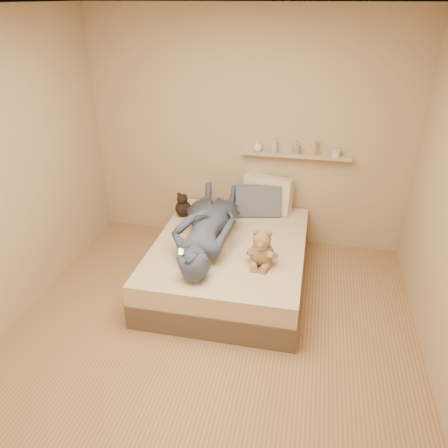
% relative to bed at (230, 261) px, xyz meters
% --- Properties ---
extents(room, '(3.80, 3.80, 3.80)m').
position_rel_bed_xyz_m(room, '(0.00, -0.93, 1.08)').
color(room, '#A17E53').
rests_on(room, ground).
extents(bed, '(1.50, 1.90, 0.45)m').
position_rel_bed_xyz_m(bed, '(0.00, 0.00, 0.00)').
color(bed, brown).
rests_on(bed, floor).
extents(game_console, '(0.19, 0.11, 0.06)m').
position_rel_bed_xyz_m(game_console, '(-0.28, -0.51, 0.39)').
color(game_console, silver).
rests_on(game_console, bed).
extents(teddy_bear, '(0.30, 0.29, 0.37)m').
position_rel_bed_xyz_m(teddy_bear, '(0.36, -0.34, 0.38)').
color(teddy_bear, '#8D6C4D').
rests_on(teddy_bear, bed).
extents(dark_plush, '(0.18, 0.18, 0.28)m').
position_rel_bed_xyz_m(dark_plush, '(-0.63, 0.48, 0.35)').
color(dark_plush, black).
rests_on(dark_plush, bed).
extents(pillow_cream, '(0.58, 0.33, 0.41)m').
position_rel_bed_xyz_m(pillow_cream, '(0.27, 0.83, 0.43)').
color(pillow_cream, beige).
rests_on(pillow_cream, bed).
extents(pillow_grey, '(0.53, 0.30, 0.36)m').
position_rel_bed_xyz_m(pillow_grey, '(0.18, 0.69, 0.40)').
color(pillow_grey, slate).
rests_on(pillow_grey, bed).
extents(person, '(0.68, 1.65, 0.39)m').
position_rel_bed_xyz_m(person, '(-0.23, -0.02, 0.42)').
color(person, '#3F4763').
rests_on(person, bed).
extents(wall_shelf, '(1.20, 0.12, 0.03)m').
position_rel_bed_xyz_m(wall_shelf, '(0.55, 0.91, 0.88)').
color(wall_shelf, tan).
rests_on(wall_shelf, wall_back).
extents(shelf_bottles, '(0.96, 0.14, 0.18)m').
position_rel_bed_xyz_m(shelf_bottles, '(0.42, 0.91, 0.96)').
color(shelf_bottles, silver).
rests_on(shelf_bottles, wall_shelf).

